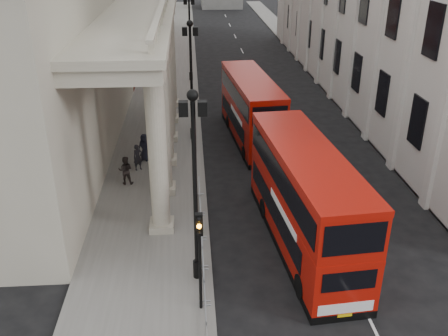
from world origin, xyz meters
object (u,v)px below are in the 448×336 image
at_px(traffic_light, 200,245).
at_px(bus_near, 305,197).
at_px(lamp_post_south, 195,177).
at_px(pedestrian_b, 125,170).
at_px(lamp_post_mid, 191,73).
at_px(lamp_post_north, 190,32).
at_px(bus_far, 251,108).
at_px(pedestrian_c, 145,147).
at_px(pedestrian_a, 138,157).

relative_size(traffic_light, bus_near, 0.38).
height_order(lamp_post_south, pedestrian_b, lamp_post_south).
bearing_deg(traffic_light, bus_near, 42.05).
relative_size(lamp_post_mid, pedestrian_b, 4.85).
bearing_deg(lamp_post_south, lamp_post_north, 90.00).
height_order(bus_far, pedestrian_b, bus_far).
relative_size(pedestrian_b, pedestrian_c, 0.96).
xyz_separation_m(bus_far, pedestrian_c, (-7.31, -3.51, -1.35)).
bearing_deg(bus_far, bus_near, -91.82).
xyz_separation_m(traffic_light, bus_near, (4.97, 4.48, -0.60)).
bearing_deg(bus_far, pedestrian_c, -159.97).
xyz_separation_m(lamp_post_south, pedestrian_b, (-4.02, 9.17, -3.93)).
xyz_separation_m(lamp_post_north, pedestrian_c, (-3.15, -19.49, -3.89)).
bearing_deg(lamp_post_north, lamp_post_south, -90.00).
height_order(lamp_post_mid, traffic_light, lamp_post_mid).
xyz_separation_m(lamp_post_south, lamp_post_north, (0.00, 32.00, 0.00)).
bearing_deg(lamp_post_north, bus_far, -75.40).
distance_m(bus_far, pedestrian_c, 8.22).
bearing_deg(lamp_post_south, traffic_light, -87.16).
xyz_separation_m(bus_near, pedestrian_b, (-9.09, 6.71, -1.53)).
relative_size(lamp_post_north, bus_near, 0.73).
distance_m(lamp_post_south, pedestrian_c, 13.47).
bearing_deg(pedestrian_c, pedestrian_a, -80.08).
bearing_deg(lamp_post_south, pedestrian_a, 107.42).
bearing_deg(pedestrian_c, pedestrian_b, -82.52).
relative_size(lamp_post_north, pedestrian_c, 4.63).
bearing_deg(bus_far, lamp_post_south, -110.19).
bearing_deg(lamp_post_mid, bus_near, -69.49).
height_order(lamp_post_north, bus_far, lamp_post_north).
bearing_deg(lamp_post_north, pedestrian_b, -99.99).
bearing_deg(lamp_post_south, pedestrian_b, 113.69).
xyz_separation_m(lamp_post_mid, lamp_post_north, (0.00, 16.00, 0.00)).
relative_size(lamp_post_south, bus_far, 0.78).
relative_size(lamp_post_north, pedestrian_b, 4.85).
distance_m(bus_far, pedestrian_a, 9.22).
height_order(lamp_post_mid, pedestrian_c, lamp_post_mid).
bearing_deg(lamp_post_mid, pedestrian_b, -120.47).
height_order(traffic_light, pedestrian_b, traffic_light).
xyz_separation_m(lamp_post_north, bus_near, (5.07, -29.54, -2.40)).
bearing_deg(pedestrian_c, traffic_light, -55.32).
bearing_deg(bus_near, traffic_light, -143.11).
relative_size(bus_near, pedestrian_c, 6.31).
bearing_deg(pedestrian_b, lamp_post_mid, -118.64).
distance_m(lamp_post_mid, pedestrian_c, 6.11).
height_order(lamp_post_mid, pedestrian_b, lamp_post_mid).
relative_size(bus_far, pedestrian_b, 6.22).
relative_size(lamp_post_south, lamp_post_mid, 1.00).
bearing_deg(pedestrian_c, lamp_post_south, -53.80).
height_order(lamp_post_north, bus_near, lamp_post_north).
distance_m(lamp_post_north, pedestrian_a, 21.60).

